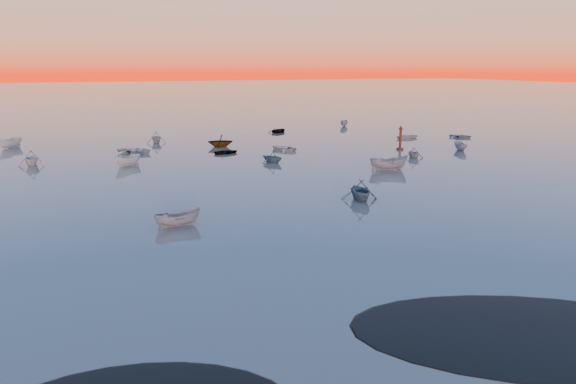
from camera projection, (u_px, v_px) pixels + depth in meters
ground at (163, 123)px, 114.46m from camera, size 600.00×600.00×0.00m
moored_fleet at (225, 158)px, 71.89m from camera, size 124.00×58.00×1.20m
boat_near_center at (178, 226)px, 41.44m from camera, size 1.83×3.65×1.22m
boat_near_right at (272, 162)px, 68.48m from camera, size 3.55×2.82×1.14m
channel_marker at (400, 140)px, 78.50m from camera, size 0.99×0.99×3.52m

